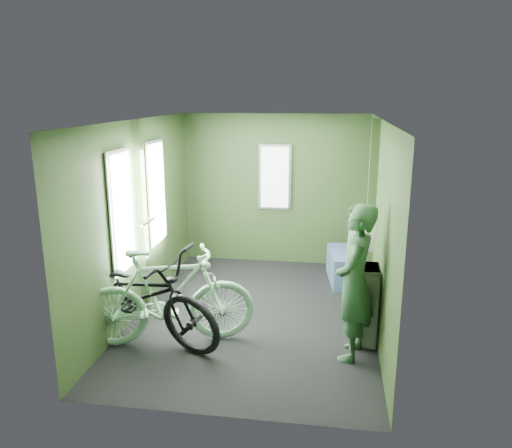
{
  "coord_description": "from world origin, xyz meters",
  "views": [
    {
      "loc": [
        0.86,
        -5.49,
        2.58
      ],
      "look_at": [
        0.0,
        0.1,
        1.1
      ],
      "focal_mm": 35.0,
      "sensor_mm": 36.0,
      "label": 1
    }
  ],
  "objects": [
    {
      "name": "passenger",
      "position": [
        1.12,
        -0.83,
        0.79
      ],
      "size": [
        0.49,
        0.69,
        1.58
      ],
      "rotation": [
        0.0,
        0.0,
        -1.77
      ],
      "color": "#2A4E32",
      "rests_on": "ground"
    },
    {
      "name": "bench_seat",
      "position": [
        1.14,
        1.29,
        0.27
      ],
      "size": [
        0.59,
        0.92,
        0.92
      ],
      "rotation": [
        0.0,
        0.0,
        0.13
      ],
      "color": "navy",
      "rests_on": "ground"
    },
    {
      "name": "bicycle_black",
      "position": [
        -1.11,
        -0.84,
        0.0
      ],
      "size": [
        2.25,
        1.64,
        1.2
      ],
      "primitive_type": "imported",
      "rotation": [
        0.0,
        -0.2,
        1.17
      ],
      "color": "black",
      "rests_on": "ground"
    },
    {
      "name": "waste_box",
      "position": [
        1.26,
        -0.49,
        0.42
      ],
      "size": [
        0.25,
        0.35,
        0.85
      ],
      "primitive_type": "cube",
      "color": "gray",
      "rests_on": "ground"
    },
    {
      "name": "room",
      "position": [
        -0.04,
        0.04,
        1.44
      ],
      "size": [
        4.0,
        4.02,
        2.31
      ],
      "color": "black",
      "rests_on": "ground"
    },
    {
      "name": "bicycle_mint",
      "position": [
        -0.77,
        -0.89,
        0.0
      ],
      "size": [
        1.93,
        1.14,
        1.15
      ],
      "primitive_type": "imported",
      "rotation": [
        0.0,
        -0.11,
        1.87
      ],
      "color": "#A5E8BD",
      "rests_on": "ground"
    }
  ]
}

